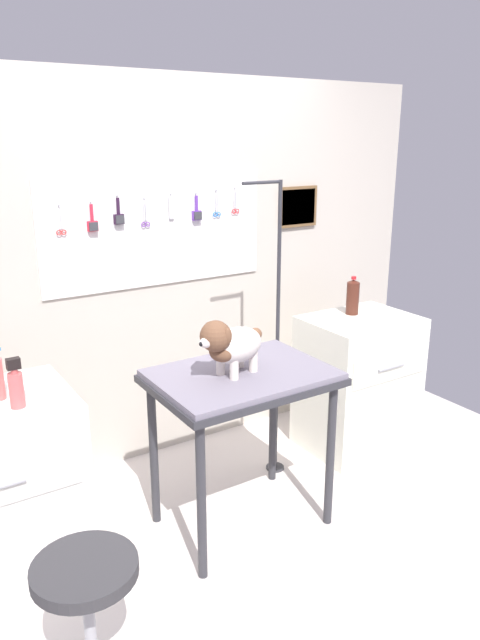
# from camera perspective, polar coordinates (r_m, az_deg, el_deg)

# --- Properties ---
(ground) EXTENTS (4.40, 4.00, 0.04)m
(ground) POSITION_cam_1_polar(r_m,az_deg,el_deg) (3.13, 2.93, -22.00)
(ground) COLOR silver
(rear_wall_panel) EXTENTS (4.00, 0.11, 2.30)m
(rear_wall_panel) POSITION_cam_1_polar(r_m,az_deg,el_deg) (3.63, -8.54, 4.29)
(rear_wall_panel) COLOR #BBB2A5
(rear_wall_panel) RESTS_ON ground
(grooming_table) EXTENTS (0.87, 0.62, 0.85)m
(grooming_table) POSITION_cam_1_polar(r_m,az_deg,el_deg) (2.97, 0.18, -6.67)
(grooming_table) COLOR #2D2D33
(grooming_table) RESTS_ON ground
(grooming_arm) EXTENTS (0.30, 0.11, 1.73)m
(grooming_arm) POSITION_cam_1_polar(r_m,az_deg,el_deg) (3.44, 3.46, -2.29)
(grooming_arm) COLOR #2D2D33
(grooming_arm) RESTS_ON ground
(dog) EXTENTS (0.40, 0.26, 0.30)m
(dog) POSITION_cam_1_polar(r_m,az_deg,el_deg) (2.84, -0.90, -2.32)
(dog) COLOR silver
(dog) RESTS_ON grooming_table
(cabinet_right) EXTENTS (0.68, 0.54, 0.87)m
(cabinet_right) POSITION_cam_1_polar(r_m,az_deg,el_deg) (3.95, 11.10, -5.81)
(cabinet_right) COLOR silver
(cabinet_right) RESTS_ON ground
(stool) EXTENTS (0.35, 0.35, 0.63)m
(stool) POSITION_cam_1_polar(r_m,az_deg,el_deg) (2.22, -14.36, -23.82)
(stool) COLOR #9E9EA3
(stool) RESTS_ON ground
(pump_bottle_white) EXTENTS (0.06, 0.06, 0.21)m
(pump_bottle_white) POSITION_cam_1_polar(r_m,az_deg,el_deg) (2.62, -20.53, -5.95)
(pump_bottle_white) COLOR #DF5D5D
(pump_bottle_white) RESTS_ON counter_left
(soda_bottle) EXTENTS (0.08, 0.08, 0.24)m
(soda_bottle) POSITION_cam_1_polar(r_m,az_deg,el_deg) (3.85, 10.67, 2.18)
(soda_bottle) COLOR #4A2217
(soda_bottle) RESTS_ON cabinet_right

